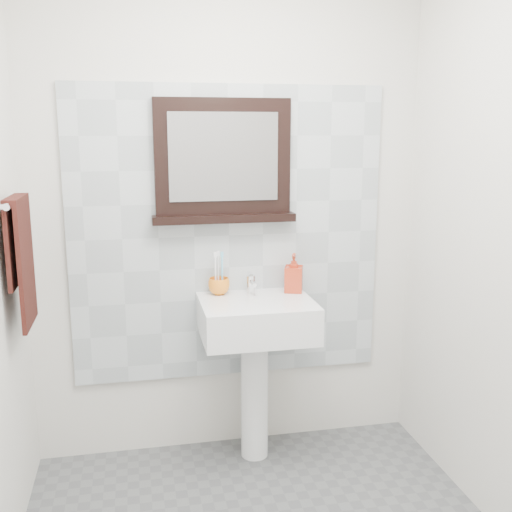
% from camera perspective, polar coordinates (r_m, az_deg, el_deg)
% --- Properties ---
extents(back_wall, '(2.00, 0.01, 2.50)m').
position_cam_1_polar(back_wall, '(3.06, -2.68, 3.88)').
color(back_wall, silver).
rests_on(back_wall, ground).
extents(front_wall, '(2.00, 0.01, 2.50)m').
position_cam_1_polar(front_wall, '(1.02, 17.83, -13.35)').
color(front_wall, silver).
rests_on(front_wall, ground).
extents(splashback, '(1.60, 0.02, 1.50)m').
position_cam_1_polar(splashback, '(3.07, -2.62, 2.00)').
color(splashback, '#B0BABF').
rests_on(splashback, back_wall).
extents(pedestal_sink, '(0.55, 0.44, 0.96)m').
position_cam_1_polar(pedestal_sink, '(3.00, 0.03, -7.58)').
color(pedestal_sink, white).
rests_on(pedestal_sink, ground).
extents(toothbrush_cup, '(0.11, 0.11, 0.09)m').
position_cam_1_polar(toothbrush_cup, '(3.04, -3.55, -2.88)').
color(toothbrush_cup, orange).
rests_on(toothbrush_cup, pedestal_sink).
extents(toothbrushes, '(0.05, 0.04, 0.21)m').
position_cam_1_polar(toothbrushes, '(3.02, -3.58, -1.41)').
color(toothbrushes, white).
rests_on(toothbrushes, toothbrush_cup).
extents(soap_dispenser, '(0.12, 0.12, 0.20)m').
position_cam_1_polar(soap_dispenser, '(3.07, 3.61, -1.62)').
color(soap_dispenser, '#AF1414').
rests_on(soap_dispenser, pedestal_sink).
extents(framed_mirror, '(0.71, 0.11, 0.61)m').
position_cam_1_polar(framed_mirror, '(2.99, -3.16, 8.77)').
color(framed_mirror, black).
rests_on(framed_mirror, back_wall).
extents(towel_bar, '(0.07, 0.40, 0.03)m').
position_cam_1_polar(towel_bar, '(2.65, -22.00, 4.85)').
color(towel_bar, silver).
rests_on(towel_bar, left_wall).
extents(hand_towel, '(0.06, 0.30, 0.55)m').
position_cam_1_polar(hand_towel, '(2.68, -21.50, 0.40)').
color(hand_towel, black).
rests_on(hand_towel, towel_bar).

